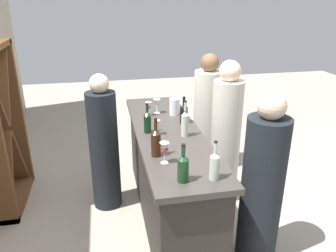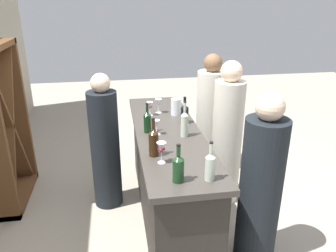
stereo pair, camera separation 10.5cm
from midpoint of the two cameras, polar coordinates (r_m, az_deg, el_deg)
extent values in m
plane|color=#9E9384|center=(3.65, -0.85, -14.69)|extent=(12.00, 12.00, 0.00)
cube|color=#2A2723|center=(3.41, -0.89, -8.61)|extent=(2.13, 0.53, 0.90)
cube|color=#3D3833|center=(3.20, -0.94, -1.26)|extent=(2.21, 0.61, 0.05)
cube|color=brown|center=(4.27, -25.97, 1.63)|extent=(0.06, 0.28, 1.72)
cube|color=brown|center=(4.24, -25.43, -10.99)|extent=(0.92, 0.28, 0.06)
cube|color=brown|center=(3.88, -27.37, -0.50)|extent=(0.83, 0.20, 1.62)
cube|color=brown|center=(3.88, -27.37, -0.50)|extent=(0.83, 0.20, 1.62)
cylinder|color=#B7C6B2|center=(2.36, 6.67, -7.15)|extent=(0.07, 0.07, 0.17)
cone|color=#B7C6B2|center=(2.31, 6.78, -4.89)|extent=(0.07, 0.07, 0.03)
cylinder|color=#B7C6B2|center=(2.29, 6.84, -3.69)|extent=(0.02, 0.02, 0.07)
cylinder|color=black|center=(2.27, 6.89, -2.72)|extent=(0.03, 0.03, 0.01)
cylinder|color=#193D1E|center=(2.32, 1.28, -7.61)|extent=(0.08, 0.08, 0.17)
cone|color=#193D1E|center=(2.27, 1.30, -5.40)|extent=(0.08, 0.08, 0.03)
cylinder|color=#193D1E|center=(2.25, 1.31, -4.23)|extent=(0.03, 0.03, 0.07)
cylinder|color=black|center=(2.23, 1.32, -3.27)|extent=(0.03, 0.03, 0.01)
cylinder|color=#331E0F|center=(2.67, -3.19, -3.24)|extent=(0.08, 0.08, 0.19)
cone|color=#331E0F|center=(2.63, -3.24, -0.97)|extent=(0.08, 0.08, 0.04)
cylinder|color=#331E0F|center=(2.60, -3.27, 0.22)|extent=(0.03, 0.03, 0.08)
cylinder|color=black|center=(2.59, -3.29, 1.18)|extent=(0.03, 0.03, 0.01)
cylinder|color=#B7C6B2|center=(3.04, 1.93, 0.03)|extent=(0.07, 0.07, 0.20)
cone|color=#B7C6B2|center=(2.99, 1.96, 2.18)|extent=(0.07, 0.07, 0.04)
cylinder|color=#B7C6B2|center=(2.97, 1.97, 3.31)|extent=(0.02, 0.02, 0.08)
cylinder|color=black|center=(2.96, 1.99, 4.20)|extent=(0.03, 0.03, 0.01)
cylinder|color=black|center=(3.13, -4.48, 0.35)|extent=(0.07, 0.07, 0.17)
cone|color=black|center=(3.09, -4.53, 2.11)|extent=(0.07, 0.07, 0.03)
cylinder|color=black|center=(3.08, -4.56, 3.03)|extent=(0.02, 0.02, 0.07)
cylinder|color=black|center=(3.06, -4.58, 3.78)|extent=(0.03, 0.03, 0.01)
cylinder|color=black|center=(3.37, 1.82, 1.87)|extent=(0.08, 0.08, 0.16)
cone|color=black|center=(3.33, 1.84, 3.44)|extent=(0.08, 0.08, 0.03)
cylinder|color=black|center=(3.32, 1.85, 4.25)|extent=(0.03, 0.03, 0.07)
cylinder|color=black|center=(3.31, 1.86, 4.91)|extent=(0.03, 0.03, 0.01)
cylinder|color=white|center=(3.67, -2.73, 2.25)|extent=(0.06, 0.06, 0.00)
cylinder|color=white|center=(3.66, -2.75, 2.91)|extent=(0.01, 0.01, 0.08)
cone|color=white|center=(3.63, -2.77, 4.07)|extent=(0.08, 0.08, 0.07)
cylinder|color=white|center=(3.10, -2.87, -1.48)|extent=(0.07, 0.07, 0.00)
cylinder|color=white|center=(3.09, -2.88, -0.86)|extent=(0.01, 0.01, 0.07)
cone|color=white|center=(3.06, -2.91, 0.35)|extent=(0.06, 0.06, 0.07)
cylinder|color=white|center=(3.60, -4.17, 1.82)|extent=(0.06, 0.06, 0.00)
cylinder|color=white|center=(3.59, -4.19, 2.40)|extent=(0.01, 0.01, 0.07)
cone|color=white|center=(3.56, -4.22, 3.51)|extent=(0.07, 0.07, 0.07)
cone|color=maroon|center=(3.57, -4.21, 3.10)|extent=(0.06, 0.06, 0.02)
cylinder|color=white|center=(2.60, -1.77, -6.28)|extent=(0.06, 0.06, 0.00)
cylinder|color=white|center=(2.58, -1.78, -5.42)|extent=(0.01, 0.01, 0.08)
cone|color=white|center=(2.54, -1.80, -3.73)|extent=(0.07, 0.07, 0.09)
cone|color=maroon|center=(2.55, -1.79, -4.28)|extent=(0.06, 0.06, 0.03)
cylinder|color=silver|center=(3.59, 0.27, 3.31)|extent=(0.11, 0.11, 0.18)
cylinder|color=beige|center=(3.64, 8.94, -2.76)|extent=(0.41, 0.41, 1.35)
sphere|color=beige|center=(3.40, 9.70, 9.24)|extent=(0.22, 0.22, 0.22)
cylinder|color=beige|center=(4.25, 5.99, 0.67)|extent=(0.44, 0.44, 1.31)
sphere|color=brown|center=(4.04, 6.41, 10.68)|extent=(0.22, 0.22, 0.22)
cylinder|color=black|center=(2.90, 14.70, -10.77)|extent=(0.44, 0.44, 1.29)
sphere|color=beige|center=(2.59, 16.24, 3.33)|extent=(0.22, 0.22, 0.22)
cylinder|color=black|center=(3.56, -11.66, -4.28)|extent=(0.38, 0.38, 1.27)
sphere|color=beige|center=(3.31, -12.60, 7.07)|extent=(0.19, 0.19, 0.19)
camera|label=1|loc=(0.05, -90.95, -0.37)|focal=35.66mm
camera|label=2|loc=(0.05, 89.05, 0.37)|focal=35.66mm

